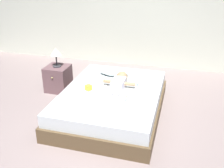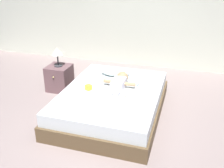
{
  "view_description": "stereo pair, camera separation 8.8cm",
  "coord_description": "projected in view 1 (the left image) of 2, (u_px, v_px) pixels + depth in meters",
  "views": [
    {
      "loc": [
        1.0,
        -2.73,
        2.15
      ],
      "look_at": [
        0.04,
        0.69,
        0.51
      ],
      "focal_mm": 41.95,
      "sensor_mm": 36.0,
      "label": 1
    },
    {
      "loc": [
        1.08,
        -2.71,
        2.15
      ],
      "look_at": [
        0.04,
        0.69,
        0.51
      ],
      "focal_mm": 41.95,
      "sensor_mm": 36.0,
      "label": 2
    }
  ],
  "objects": [
    {
      "name": "ground_plane",
      "position": [
        95.0,
        138.0,
        3.54
      ],
      "size": [
        8.0,
        8.0,
        0.0
      ],
      "primitive_type": "plane",
      "color": "gray"
    },
    {
      "name": "wall_behind_bed",
      "position": [
        139.0,
        8.0,
        5.63
      ],
      "size": [
        8.0,
        0.12,
        2.55
      ],
      "primitive_type": "cube",
      "color": "silver",
      "rests_on": "ground_plane"
    },
    {
      "name": "bed",
      "position": [
        112.0,
        102.0,
        4.05
      ],
      "size": [
        1.48,
        2.01,
        0.41
      ],
      "color": "brown",
      "rests_on": "ground_plane"
    },
    {
      "name": "pillow",
      "position": [
        114.0,
        72.0,
        4.47
      ],
      "size": [
        0.5,
        0.28,
        0.13
      ],
      "color": "white",
      "rests_on": "bed"
    },
    {
      "name": "baby",
      "position": [
        120.0,
        82.0,
        4.05
      ],
      "size": [
        0.51,
        0.63,
        0.19
      ],
      "color": "white",
      "rests_on": "bed"
    },
    {
      "name": "toothbrush",
      "position": [
        138.0,
        84.0,
        4.13
      ],
      "size": [
        0.01,
        0.12,
        0.02
      ],
      "color": "#3C89DF",
      "rests_on": "bed"
    },
    {
      "name": "nightstand",
      "position": [
        58.0,
        78.0,
        4.8
      ],
      "size": [
        0.41,
        0.44,
        0.46
      ],
      "color": "brown",
      "rests_on": "ground_plane"
    },
    {
      "name": "lamp",
      "position": [
        56.0,
        53.0,
        4.59
      ],
      "size": [
        0.21,
        0.21,
        0.35
      ],
      "color": "#333338",
      "rests_on": "nightstand"
    },
    {
      "name": "toy_block",
      "position": [
        88.0,
        88.0,
        3.94
      ],
      "size": [
        0.11,
        0.11,
        0.08
      ],
      "color": "yellow",
      "rests_on": "bed"
    },
    {
      "name": "baby_bottle",
      "position": [
        126.0,
        98.0,
        3.68
      ],
      "size": [
        0.08,
        0.13,
        0.07
      ],
      "color": "white",
      "rests_on": "bed"
    }
  ]
}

